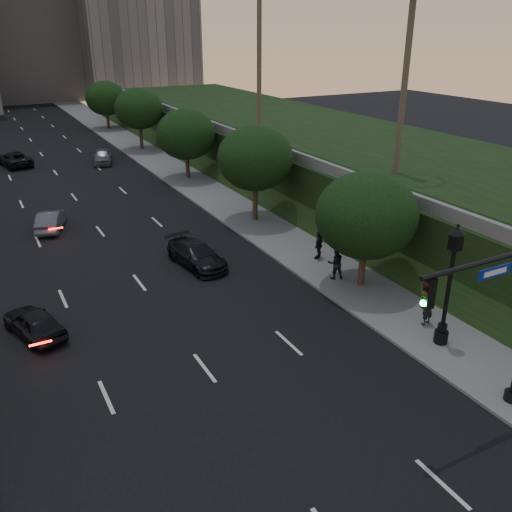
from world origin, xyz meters
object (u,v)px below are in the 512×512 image
sedan_mid_left (51,220)px  sedan_far_left (14,159)px  sedan_near_right (197,255)px  street_lamp (448,291)px  traffic_signal_mast (508,324)px  sedan_far_right (103,156)px  pedestrian_c (319,245)px  sedan_near_left (34,323)px  pedestrian_b (336,263)px  pedestrian_a (428,306)px

sedan_mid_left → sedan_far_left: bearing=-71.1°
sedan_far_left → sedan_near_right: bearing=91.3°
street_lamp → sedan_mid_left: size_ratio=1.39×
traffic_signal_mast → sedan_far_right: (-3.11, 45.02, -2.94)m
traffic_signal_mast → sedan_far_right: 45.22m
sedan_near_right → sedan_far_left: bearing=93.9°
sedan_far_left → pedestrian_c: pedestrian_c is taller
sedan_near_right → sedan_far_right: 28.01m
sedan_far_left → sedan_near_right: sedan_far_left is taller
sedan_near_left → sedan_far_right: bearing=-126.3°
street_lamp → sedan_near_right: street_lamp is taller
sedan_near_right → pedestrian_c: pedestrian_c is taller
sedan_far_left → sedan_near_right: (6.67, -31.02, -0.03)m
sedan_far_left → pedestrian_c: size_ratio=2.94×
pedestrian_b → pedestrian_c: bearing=-86.4°
pedestrian_a → pedestrian_b: pedestrian_a is taller
street_lamp → sedan_near_right: 14.41m
sedan_far_left → pedestrian_a: (13.36, -42.44, 0.37)m
sedan_near_right → pedestrian_b: bearing=-51.0°
street_lamp → sedan_mid_left: bearing=118.5°
sedan_mid_left → sedan_near_right: size_ratio=0.86×
sedan_mid_left → sedan_far_right: sedan_far_right is taller
street_lamp → sedan_mid_left: (-12.58, 23.20, -1.97)m
pedestrian_b → sedan_far_left: bearing=-51.6°
sedan_far_right → pedestrian_b: bearing=-67.4°
sedan_far_right → sedan_mid_left: bearing=-98.9°
sedan_near_left → street_lamp: bearing=131.6°
sedan_near_left → pedestrian_a: bearing=136.6°
sedan_near_left → pedestrian_c: bearing=165.9°
street_lamp → pedestrian_b: (-0.25, 7.48, -1.57)m
sedan_mid_left → pedestrian_c: pedestrian_c is taller
traffic_signal_mast → sedan_mid_left: traffic_signal_mast is taller
sedan_mid_left → sedan_near_left: bearing=96.7°
sedan_near_left → pedestrian_b: (15.21, -1.68, 0.41)m
sedan_far_left → pedestrian_c: (13.30, -33.74, 0.31)m
street_lamp → pedestrian_a: size_ratio=3.04×
traffic_signal_mast → pedestrian_c: traffic_signal_mast is taller
sedan_far_left → pedestrian_a: pedestrian_a is taller
sedan_mid_left → pedestrian_a: (13.14, -21.72, 0.41)m
street_lamp → sedan_far_right: 41.21m
traffic_signal_mast → pedestrian_b: (1.48, 11.61, -2.61)m
traffic_signal_mast → sedan_near_left: traffic_signal_mast is taller
sedan_far_left → pedestrian_b: pedestrian_b is taller
traffic_signal_mast → street_lamp: traffic_signal_mast is taller
sedan_mid_left → pedestrian_b: pedestrian_b is taller
sedan_far_left → pedestrian_b: bearing=98.1°
sedan_far_right → traffic_signal_mast: bearing=-71.3°
sedan_near_right → pedestrian_c: (6.63, -2.71, 0.33)m
sedan_mid_left → sedan_far_left: size_ratio=0.79×
sedan_near_left → sedan_far_left: size_ratio=0.76×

